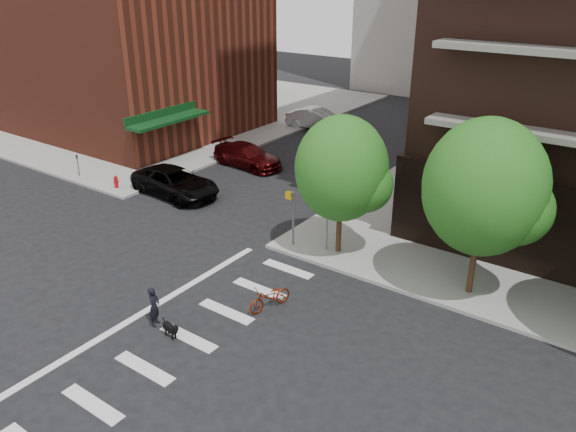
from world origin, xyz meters
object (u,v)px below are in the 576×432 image
parked_car_maroon (247,156)px  parked_car_silver (318,119)px  parked_car_black (175,182)px  scooter (270,297)px  dog_walker (154,307)px  fire_hydrant (116,181)px

parked_car_maroon → parked_car_silver: parked_car_silver is taller
parked_car_black → scooter: bearing=-113.8°
scooter → dog_walker: size_ratio=1.22×
parked_car_silver → dog_walker: 27.60m
parked_car_silver → scooter: bearing=-157.1°
parked_car_silver → dog_walker: size_ratio=3.27×
parked_car_black → dog_walker: size_ratio=3.62×
dog_walker → scooter: bearing=-65.2°
fire_hydrant → parked_car_black: 3.68m
parked_car_black → parked_car_silver: bearing=8.3°
parked_car_maroon → scooter: 16.66m
parked_car_maroon → dog_walker: 17.72m
parked_car_black → fire_hydrant: bearing=117.8°
fire_hydrant → parked_car_maroon: (3.51, 7.68, 0.18)m
parked_car_maroon → dog_walker: (8.45, -15.57, 0.04)m
scooter → parked_car_silver: bearing=134.8°
parked_car_silver → scooter: size_ratio=2.68×
parked_car_maroon → parked_car_silver: (-1.21, 10.28, 0.10)m
dog_walker → parked_car_maroon: bearing=3.5°
fire_hydrant → scooter: (14.71, -4.66, -0.06)m
parked_car_black → parked_car_maroon: bearing=3.3°
fire_hydrant → dog_walker: size_ratio=0.48×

